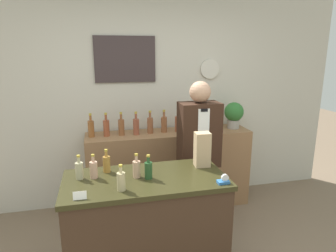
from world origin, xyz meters
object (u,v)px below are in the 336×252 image
object	(u,v)px
shopkeeper	(198,160)
potted_plant	(234,114)
tape_dispenser	(224,180)
paper_bag	(202,149)

from	to	relation	value
shopkeeper	potted_plant	size ratio (longest dim) A/B	4.93
shopkeeper	tape_dispenser	size ratio (longest dim) A/B	18.44
shopkeeper	paper_bag	world-z (taller)	shopkeeper
tape_dispenser	paper_bag	bearing A→B (deg)	96.21
potted_plant	tape_dispenser	xyz separation A→B (m)	(-0.79, -1.50, -0.18)
paper_bag	potted_plant	bearing A→B (deg)	53.43
potted_plant	shopkeeper	bearing A→B (deg)	-138.23
shopkeeper	paper_bag	xyz separation A→B (m)	(-0.15, -0.51, 0.29)
potted_plant	paper_bag	xyz separation A→B (m)	(-0.83, -1.12, -0.05)
shopkeeper	paper_bag	size ratio (longest dim) A/B	5.50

